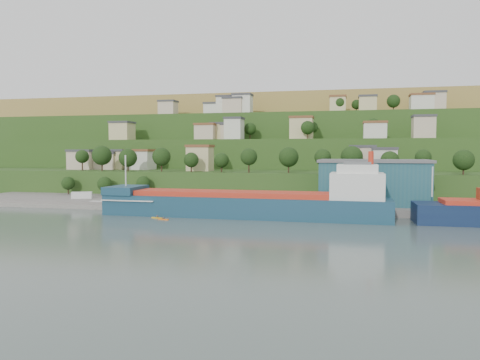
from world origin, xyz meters
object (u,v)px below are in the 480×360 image
(caravan, at_px, (82,196))
(kayak_orange, at_px, (164,219))
(cargo_ship_near, at_px, (252,205))
(warehouse, at_px, (374,182))

(caravan, height_order, kayak_orange, caravan)
(cargo_ship_near, xyz_separation_m, warehouse, (31.59, 21.03, 5.34))
(cargo_ship_near, bearing_deg, kayak_orange, -154.07)
(cargo_ship_near, height_order, caravan, cargo_ship_near)
(caravan, bearing_deg, cargo_ship_near, -38.49)
(cargo_ship_near, height_order, warehouse, cargo_ship_near)
(cargo_ship_near, distance_m, caravan, 61.08)
(cargo_ship_near, relative_size, caravan, 12.08)
(caravan, bearing_deg, warehouse, -20.32)
(cargo_ship_near, bearing_deg, caravan, 166.18)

